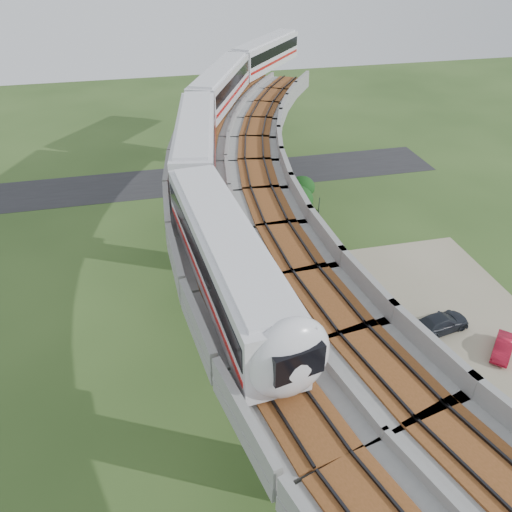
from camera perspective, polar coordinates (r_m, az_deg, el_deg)
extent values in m
plane|color=#2C461C|center=(36.53, -1.35, -11.01)|extent=(160.00, 160.00, 0.00)
cube|color=gray|center=(39.63, 19.79, -9.16)|extent=(18.00, 26.00, 0.04)
cube|color=#232326|center=(61.34, -7.15, 8.68)|extent=(60.00, 8.00, 0.03)
cube|color=#99968E|center=(62.78, 0.88, 13.68)|extent=(2.86, 2.93, 8.40)
cube|color=#99968E|center=(61.30, 0.93, 17.90)|extent=(7.21, 5.74, 1.20)
cube|color=#99968E|center=(42.26, -3.10, 3.07)|extent=(2.35, 2.51, 8.40)
cube|color=#99968E|center=(40.03, -3.31, 8.99)|extent=(7.31, 3.58, 1.20)
cube|color=#99968E|center=(26.90, 5.36, -19.56)|extent=(2.35, 2.51, 8.40)
cube|color=#99968E|center=(23.25, 5.99, -12.46)|extent=(7.31, 3.58, 1.20)
cube|color=gray|center=(55.47, -0.80, 17.26)|extent=(16.42, 20.91, 0.80)
cube|color=gray|center=(56.39, -5.28, 18.36)|extent=(8.66, 17.08, 1.00)
cube|color=gray|center=(54.37, 3.82, 17.84)|extent=(8.66, 17.08, 1.00)
cube|color=brown|center=(55.90, -3.10, 17.84)|extent=(10.68, 18.08, 0.12)
cube|color=black|center=(55.87, -3.11, 17.96)|extent=(9.69, 17.59, 0.12)
cube|color=brown|center=(54.87, 1.53, 17.57)|extent=(10.68, 18.08, 0.12)
cube|color=black|center=(54.83, 1.54, 17.69)|extent=(9.69, 17.59, 0.12)
cube|color=gray|center=(38.43, -3.33, 9.53)|extent=(11.77, 20.03, 0.80)
cube|color=gray|center=(38.27, -9.93, 10.45)|extent=(3.22, 18.71, 1.00)
cube|color=gray|center=(38.35, 3.18, 10.95)|extent=(3.22, 18.71, 1.00)
cube|color=brown|center=(38.28, -6.70, 10.01)|extent=(5.44, 19.05, 0.12)
cube|color=black|center=(38.24, -6.71, 10.18)|extent=(4.35, 18.88, 0.12)
cube|color=brown|center=(38.32, -0.01, 10.27)|extent=(5.44, 19.05, 0.12)
cube|color=black|center=(38.27, -0.01, 10.44)|extent=(4.35, 18.88, 0.12)
cube|color=gray|center=(23.37, 4.65, -8.64)|extent=(11.77, 20.03, 0.80)
cube|color=gray|center=(21.62, -5.72, -9.70)|extent=(3.22, 18.71, 1.00)
cube|color=gray|center=(24.63, 13.82, -4.38)|extent=(3.22, 18.71, 1.00)
cube|color=brown|center=(22.39, -0.45, -9.20)|extent=(5.44, 19.05, 0.12)
cube|color=black|center=(22.30, -0.45, -8.98)|extent=(4.35, 18.88, 0.12)
cube|color=brown|center=(23.92, 9.48, -6.43)|extent=(5.44, 19.05, 0.12)
cube|color=black|center=(23.85, 9.51, -6.21)|extent=(4.35, 18.88, 0.12)
cube|color=silver|center=(24.08, -3.45, -0.35)|extent=(4.07, 15.19, 3.20)
cube|color=silver|center=(23.17, -3.59, 3.14)|extent=(3.47, 14.39, 0.22)
cube|color=black|center=(23.83, -3.48, 0.55)|extent=(4.08, 14.59, 1.15)
cube|color=#AC1311|center=(24.51, -3.39, -1.80)|extent=(4.08, 14.59, 0.30)
cube|color=black|center=(24.93, -3.34, -3.13)|extent=(3.07, 12.87, 0.28)
cube|color=silver|center=(37.93, -6.86, 12.68)|extent=(5.03, 15.24, 3.20)
cube|color=silver|center=(37.36, -7.04, 15.12)|extent=(4.38, 14.41, 0.22)
cube|color=black|center=(37.78, -6.91, 13.32)|extent=(5.00, 14.66, 1.15)
cube|color=#AC1311|center=(38.21, -6.79, 11.64)|extent=(5.00, 14.66, 0.30)
cube|color=black|center=(38.48, -6.72, 10.66)|extent=(3.89, 12.89, 0.28)
cube|color=silver|center=(52.59, -4.04, 18.80)|extent=(8.44, 14.84, 3.20)
cube|color=silver|center=(52.18, -4.12, 20.60)|extent=(7.65, 13.93, 0.22)
cube|color=black|center=(52.48, -4.07, 19.28)|extent=(8.26, 14.31, 1.15)
cube|color=#AC1311|center=(52.79, -4.01, 18.01)|extent=(8.26, 14.31, 0.30)
cube|color=black|center=(52.99, -3.98, 17.28)|extent=(6.81, 12.45, 0.28)
cube|color=silver|center=(66.92, 1.13, 22.10)|extent=(11.33, 13.51, 3.20)
cube|color=silver|center=(66.60, 1.15, 23.53)|extent=(10.44, 12.58, 0.22)
cube|color=black|center=(66.83, 1.14, 22.48)|extent=(11.01, 13.07, 1.15)
cube|color=#AC1311|center=(67.07, 1.12, 21.47)|extent=(11.01, 13.07, 0.30)
cube|color=black|center=(67.23, 1.12, 20.88)|extent=(9.32, 11.24, 0.28)
ellipsoid|color=silver|center=(18.76, 3.79, -11.58)|extent=(3.63, 2.47, 3.64)
cylinder|color=#2D382D|center=(54.07, 7.25, 5.94)|extent=(0.08, 0.08, 1.50)
cube|color=#2D382D|center=(51.89, 7.17, 4.69)|extent=(1.69, 4.77, 1.40)
cylinder|color=#2D382D|center=(49.74, 7.22, 3.31)|extent=(0.08, 0.08, 1.50)
cube|color=#2D382D|center=(47.63, 7.42, 1.81)|extent=(1.23, 4.91, 1.40)
cylinder|color=#2D382D|center=(45.58, 7.78, 0.16)|extent=(0.08, 0.08, 1.50)
cube|color=#2D382D|center=(43.58, 8.33, -1.63)|extent=(0.75, 4.99, 1.40)
cylinder|color=#2D382D|center=(41.66, 9.09, -3.58)|extent=(0.08, 0.08, 1.50)
cube|color=#2D382D|center=(39.84, 10.09, -5.70)|extent=(0.27, 5.04, 1.40)
cylinder|color=#2D382D|center=(38.12, 11.36, -8.00)|extent=(0.08, 0.08, 1.50)
cube|color=#2D382D|center=(36.54, 12.94, -10.46)|extent=(0.27, 5.04, 1.40)
cylinder|color=#2D382D|center=(35.11, 14.86, -13.08)|extent=(0.08, 0.08, 1.50)
cube|color=#2D382D|center=(33.85, 17.16, -15.83)|extent=(0.75, 4.99, 1.40)
cylinder|color=#2D382D|center=(32.79, 19.86, -18.68)|extent=(0.08, 0.08, 1.50)
cube|color=#2D382D|center=(31.96, 22.99, -21.56)|extent=(1.23, 4.91, 1.40)
cylinder|color=#2D382D|center=(31.36, 26.56, -24.39)|extent=(0.08, 0.08, 1.50)
cylinder|color=#382314|center=(55.67, 5.21, 6.62)|extent=(0.18, 0.18, 0.95)
ellipsoid|color=#123B14|center=(55.08, 5.28, 7.84)|extent=(2.82, 2.82, 2.40)
cylinder|color=#382314|center=(51.57, 4.68, 4.73)|extent=(0.18, 0.18, 1.63)
ellipsoid|color=#123B14|center=(50.74, 4.78, 6.48)|extent=(3.16, 3.16, 2.69)
cylinder|color=#382314|center=(47.92, 4.52, 1.86)|extent=(0.18, 0.18, 1.00)
ellipsoid|color=#123B14|center=(47.29, 4.59, 3.12)|extent=(2.39, 2.39, 2.04)
cylinder|color=#382314|center=(41.46, 7.14, -3.61)|extent=(0.18, 0.18, 1.49)
ellipsoid|color=#123B14|center=(40.58, 7.29, -1.93)|extent=(2.52, 2.52, 2.14)
cylinder|color=#382314|center=(39.88, 6.30, -5.37)|extent=(0.18, 0.18, 1.38)
ellipsoid|color=#123B14|center=(39.08, 6.42, -3.90)|extent=(2.02, 2.02, 1.71)
cylinder|color=#382314|center=(34.98, 9.79, -12.23)|extent=(0.18, 0.18, 1.69)
ellipsoid|color=#123B14|center=(33.96, 10.02, -10.51)|extent=(2.04, 2.04, 1.73)
cylinder|color=#382314|center=(31.42, 16.53, -21.39)|extent=(0.18, 0.18, 1.21)
ellipsoid|color=#123B14|center=(30.32, 16.97, -19.86)|extent=(2.64, 2.64, 2.25)
ellipsoid|color=#123B14|center=(29.18, 24.61, -23.76)|extent=(2.52, 2.52, 2.14)
imported|color=silver|center=(36.36, 15.86, -11.68)|extent=(2.50, 3.35, 1.06)
imported|color=#AC0F26|center=(40.15, 26.40, -9.33)|extent=(3.17, 3.22, 1.10)
imported|color=black|center=(40.32, 20.38, -7.15)|extent=(4.91, 2.73, 1.35)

